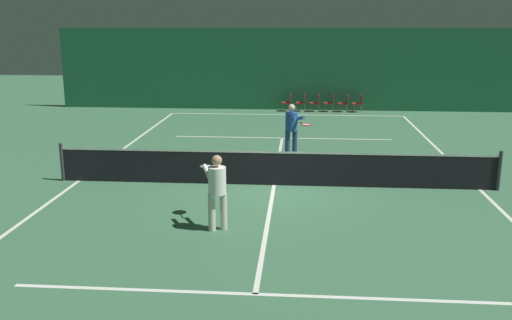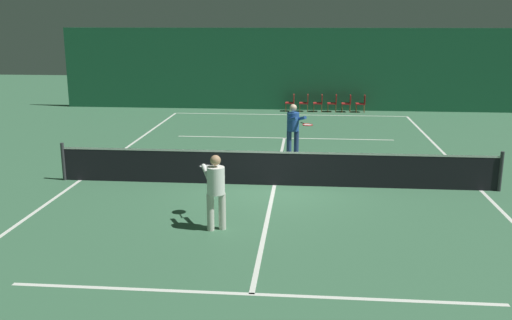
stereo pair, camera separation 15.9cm
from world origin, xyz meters
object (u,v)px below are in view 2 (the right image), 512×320
at_px(player_near, 215,186).
at_px(courtside_chair_1, 305,102).
at_px(courtside_chair_2, 319,102).
at_px(courtside_chair_5, 362,102).
at_px(courtside_chair_4, 348,102).
at_px(courtside_chair_0, 291,101).
at_px(courtside_chair_3, 334,102).
at_px(tennis_net, 275,167).
at_px(player_far, 294,126).

relative_size(player_near, courtside_chair_1, 1.97).
bearing_deg(courtside_chair_1, courtside_chair_2, 90.00).
bearing_deg(courtside_chair_2, courtside_chair_5, 90.00).
height_order(courtside_chair_1, courtside_chair_4, same).
relative_size(courtside_chair_0, courtside_chair_5, 1.00).
bearing_deg(courtside_chair_0, courtside_chair_5, 90.00).
distance_m(player_near, courtside_chair_2, 16.63).
bearing_deg(courtside_chair_3, courtside_chair_5, 90.00).
height_order(courtside_chair_2, courtside_chair_3, same).
height_order(player_near, courtside_chair_4, player_near).
bearing_deg(tennis_net, courtside_chair_5, 74.90).
height_order(tennis_net, courtside_chair_0, tennis_net).
distance_m(player_far, courtside_chair_1, 9.51).
bearing_deg(courtside_chair_5, courtside_chair_0, -90.00).
bearing_deg(courtside_chair_4, player_near, -13.26).
bearing_deg(courtside_chair_5, courtside_chair_1, -90.00).
bearing_deg(courtside_chair_2, player_near, -8.64).
relative_size(player_near, courtside_chair_0, 1.97).
bearing_deg(player_near, courtside_chair_1, -28.54).
height_order(player_far, courtside_chair_5, player_far).
height_order(player_far, courtside_chair_3, player_far).
relative_size(courtside_chair_1, courtside_chair_5, 1.00).
xyz_separation_m(courtside_chair_0, courtside_chair_3, (2.06, 0.00, 0.00)).
xyz_separation_m(tennis_net, courtside_chair_5, (3.50, 12.97, -0.03)).
height_order(tennis_net, courtside_chair_2, tennis_net).
relative_size(courtside_chair_0, courtside_chair_4, 1.00).
distance_m(tennis_net, courtside_chair_0, 12.97).
bearing_deg(courtside_chair_5, courtside_chair_2, -90.00).
bearing_deg(player_far, player_near, -40.10).
xyz_separation_m(courtside_chair_2, courtside_chair_5, (2.06, 0.00, 0.00)).
bearing_deg(courtside_chair_1, courtside_chair_4, 90.00).
xyz_separation_m(tennis_net, courtside_chair_3, (2.12, 12.97, -0.03)).
relative_size(player_far, courtside_chair_3, 2.06).
xyz_separation_m(player_near, courtside_chair_1, (1.81, 16.43, -0.48)).
bearing_deg(player_near, courtside_chair_0, -26.16).
relative_size(courtside_chair_1, courtside_chair_3, 1.00).
relative_size(player_far, courtside_chair_5, 2.06).
height_order(courtside_chair_1, courtside_chair_5, same).
height_order(courtside_chair_3, courtside_chair_5, same).
relative_size(courtside_chair_0, courtside_chair_2, 1.00).
relative_size(courtside_chair_0, courtside_chair_1, 1.00).
relative_size(courtside_chair_1, courtside_chair_2, 1.00).
bearing_deg(courtside_chair_5, player_far, -18.02).
height_order(courtside_chair_0, courtside_chair_1, same).
bearing_deg(player_near, tennis_net, -39.32).
xyz_separation_m(courtside_chair_0, courtside_chair_2, (1.38, 0.00, 0.00)).
relative_size(player_near, courtside_chair_4, 1.97).
bearing_deg(player_near, courtside_chair_2, -30.90).
relative_size(player_far, courtside_chair_4, 2.06).
bearing_deg(courtside_chair_0, player_near, -3.90).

